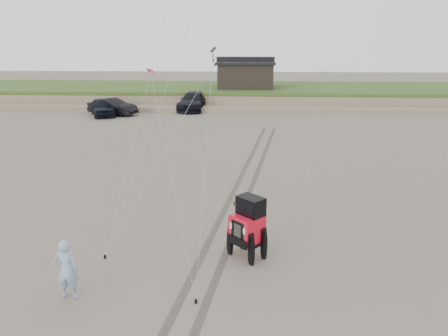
{
  "coord_description": "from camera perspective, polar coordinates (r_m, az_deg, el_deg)",
  "views": [
    {
      "loc": [
        2.05,
        -12.83,
        7.47
      ],
      "look_at": [
        1.28,
        3.0,
        2.6
      ],
      "focal_mm": 35.0,
      "sensor_mm": 36.0,
      "label": 1
    }
  ],
  "objects": [
    {
      "name": "ground",
      "position": [
        14.99,
        -5.58,
        -12.9
      ],
      "size": [
        160.0,
        160.0,
        0.0
      ],
      "primitive_type": "plane",
      "color": "#6B6054",
      "rests_on": "ground"
    },
    {
      "name": "dune_ridge",
      "position": [
        50.81,
        0.48,
        9.56
      ],
      "size": [
        160.0,
        14.25,
        1.73
      ],
      "color": "#7A6B54",
      "rests_on": "ground"
    },
    {
      "name": "cabin",
      "position": [
        50.01,
        2.81,
        12.2
      ],
      "size": [
        6.4,
        5.4,
        3.35
      ],
      "color": "black",
      "rests_on": "dune_ridge"
    },
    {
      "name": "truck_a",
      "position": [
        43.71,
        -15.58,
        7.71
      ],
      "size": [
        3.68,
        5.2,
        1.64
      ],
      "primitive_type": "imported",
      "rotation": [
        0.0,
        0.0,
        0.41
      ],
      "color": "black",
      "rests_on": "ground"
    },
    {
      "name": "truck_b",
      "position": [
        43.78,
        -14.35,
        7.78
      ],
      "size": [
        5.09,
        3.15,
        1.58
      ],
      "primitive_type": "imported",
      "rotation": [
        0.0,
        0.0,
        1.24
      ],
      "color": "black",
      "rests_on": "ground"
    },
    {
      "name": "truck_c",
      "position": [
        45.42,
        -3.95,
        8.72
      ],
      "size": [
        3.2,
        6.42,
        1.79
      ],
      "primitive_type": "imported",
      "rotation": [
        0.0,
        0.0,
        -0.11
      ],
      "color": "black",
      "rests_on": "ground"
    },
    {
      "name": "jeep",
      "position": [
        15.23,
        3.02,
        -8.59
      ],
      "size": [
        4.74,
        4.8,
        1.76
      ],
      "primitive_type": null,
      "rotation": [
        0.0,
        0.0,
        -0.77
      ],
      "color": "red",
      "rests_on": "ground"
    },
    {
      "name": "man",
      "position": [
        13.79,
        -19.85,
        -12.32
      ],
      "size": [
        0.68,
        0.45,
        1.87
      ],
      "primitive_type": "imported",
      "rotation": [
        0.0,
        0.0,
        3.14
      ],
      "color": "#8097C5",
      "rests_on": "ground"
    },
    {
      "name": "stake_main",
      "position": [
        16.03,
        -15.29,
        -11.12
      ],
      "size": [
        0.08,
        0.08,
        0.12
      ],
      "primitive_type": "cylinder",
      "color": "black",
      "rests_on": "ground"
    },
    {
      "name": "stake_aux",
      "position": [
        13.25,
        -3.7,
        -16.98
      ],
      "size": [
        0.08,
        0.08,
        0.12
      ],
      "primitive_type": "cylinder",
      "color": "black",
      "rests_on": "ground"
    },
    {
      "name": "tire_tracks",
      "position": [
        22.13,
        2.51,
        -2.66
      ],
      "size": [
        5.22,
        29.74,
        0.01
      ],
      "color": "#4C443D",
      "rests_on": "ground"
    }
  ]
}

